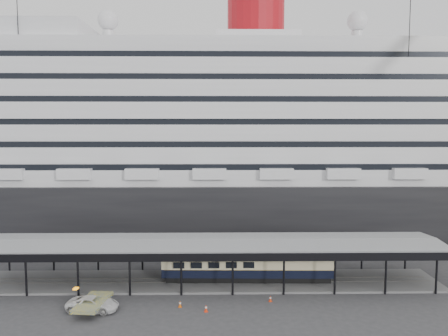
{
  "coord_description": "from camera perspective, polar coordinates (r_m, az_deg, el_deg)",
  "views": [
    {
      "loc": [
        1.21,
        -46.83,
        18.7
      ],
      "look_at": [
        2.02,
        8.0,
        13.75
      ],
      "focal_mm": 35.0,
      "sensor_mm": 36.0,
      "label": 1
    }
  ],
  "objects": [
    {
      "name": "ground",
      "position": [
        50.44,
        -2.26,
        -16.61
      ],
      "size": [
        200.0,
        200.0,
        0.0
      ],
      "primitive_type": "plane",
      "color": "#333335",
      "rests_on": "ground"
    },
    {
      "name": "cruise_ship",
      "position": [
        78.84,
        -1.7,
        4.9
      ],
      "size": [
        130.0,
        30.0,
        43.9
      ],
      "color": "black",
      "rests_on": "ground"
    },
    {
      "name": "platform_canopy",
      "position": [
        54.36,
        -2.13,
        -12.34
      ],
      "size": [
        56.0,
        9.18,
        5.3
      ],
      "color": "slate",
      "rests_on": "ground"
    },
    {
      "name": "port_truck",
      "position": [
        48.87,
        -16.75,
        -16.64
      ],
      "size": [
        5.48,
        2.96,
        1.46
      ],
      "primitive_type": "imported",
      "rotation": [
        0.0,
        0.0,
        1.47
      ],
      "color": "silver",
      "rests_on": "ground"
    },
    {
      "name": "pullman_carriage",
      "position": [
        54.43,
        3.15,
        -12.18
      ],
      "size": [
        20.81,
        3.2,
        20.37
      ],
      "rotation": [
        0.0,
        0.0,
        -0.02
      ],
      "color": "black",
      "rests_on": "ground"
    },
    {
      "name": "traffic_cone_left",
      "position": [
        46.95,
        -2.37,
        -17.82
      ],
      "size": [
        0.49,
        0.49,
        0.75
      ],
      "rotation": [
        0.0,
        0.0,
        0.31
      ],
      "color": "red",
      "rests_on": "ground"
    },
    {
      "name": "traffic_cone_mid",
      "position": [
        48.21,
        -5.76,
        -17.24
      ],
      "size": [
        0.38,
        0.38,
        0.71
      ],
      "rotation": [
        0.0,
        0.0,
        0.03
      ],
      "color": "#E35C0C",
      "rests_on": "ground"
    },
    {
      "name": "traffic_cone_right",
      "position": [
        49.63,
        6.07,
        -16.6
      ],
      "size": [
        0.44,
        0.44,
        0.67
      ],
      "rotation": [
        0.0,
        0.0,
        0.34
      ],
      "color": "red",
      "rests_on": "ground"
    }
  ]
}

